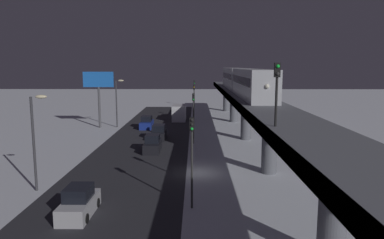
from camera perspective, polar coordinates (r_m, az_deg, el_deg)
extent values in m
plane|color=silver|center=(34.00, 0.73, -8.37)|extent=(240.00, 240.00, 0.00)
cube|color=#28282D|center=(34.58, -10.15, -8.21)|extent=(11.00, 108.12, 0.01)
cube|color=slate|center=(33.51, 12.26, 1.07)|extent=(5.00, 108.12, 0.80)
cube|color=#38383D|center=(33.11, 8.22, 1.09)|extent=(0.24, 105.96, 0.80)
cylinder|color=slate|center=(79.50, 5.44, 3.23)|extent=(1.40, 1.40, 5.24)
cylinder|color=slate|center=(64.20, 6.61, 1.97)|extent=(1.40, 1.40, 5.24)
cylinder|color=slate|center=(49.00, 8.51, -0.09)|extent=(1.40, 1.40, 5.24)
cylinder|color=slate|center=(34.02, 12.10, -3.98)|extent=(1.40, 1.40, 5.24)
cylinder|color=slate|center=(19.77, 21.28, -13.59)|extent=(1.40, 1.40, 5.24)
cube|color=#B7BABF|center=(44.10, 9.46, 5.63)|extent=(2.90, 18.00, 3.40)
cube|color=black|center=(44.08, 9.47, 6.16)|extent=(2.94, 16.20, 0.90)
cube|color=#B7BABF|center=(62.53, 6.82, 6.50)|extent=(2.90, 18.00, 3.40)
cube|color=black|center=(62.51, 6.82, 6.87)|extent=(2.94, 16.20, 0.90)
sphere|color=white|center=(35.19, 11.74, 5.15)|extent=(0.44, 0.44, 0.44)
cylinder|color=black|center=(23.32, 13.12, 2.81)|extent=(0.16, 0.16, 3.20)
cube|color=black|center=(23.22, 13.28, 7.61)|extent=(0.36, 0.28, 0.90)
sphere|color=#19F23F|center=(23.06, 13.39, 8.17)|extent=(0.22, 0.22, 0.22)
sphere|color=#333333|center=(23.07, 13.35, 7.03)|extent=(0.22, 0.22, 0.22)
cube|color=#B2B2B7|center=(25.87, -17.35, -13.00)|extent=(1.80, 4.29, 1.10)
cube|color=black|center=(25.53, -17.45, -10.94)|extent=(1.58, 2.06, 0.87)
cylinder|color=black|center=(24.54, -16.34, -14.75)|extent=(0.20, 0.64, 0.64)
cylinder|color=black|center=(25.07, -20.20, -14.43)|extent=(0.20, 0.64, 0.64)
cylinder|color=black|center=(26.90, -14.67, -12.57)|extent=(0.20, 0.64, 0.64)
cylinder|color=black|center=(27.39, -18.21, -12.34)|extent=(0.20, 0.64, 0.64)
cube|color=black|center=(49.15, -5.25, -2.46)|extent=(1.80, 4.42, 1.10)
cube|color=black|center=(48.97, -5.27, -1.33)|extent=(1.58, 2.12, 0.87)
cube|color=navy|center=(57.98, -7.15, -0.81)|extent=(1.80, 4.32, 1.10)
cube|color=black|center=(57.83, -7.17, 0.15)|extent=(1.58, 2.07, 0.87)
cube|color=black|center=(42.25, -6.21, -4.28)|extent=(1.80, 4.19, 1.10)
cube|color=black|center=(42.05, -6.23, -2.97)|extent=(1.58, 2.01, 0.87)
cube|color=#B2B2B7|center=(69.24, -1.91, 1.31)|extent=(2.30, 2.20, 2.40)
cube|color=silver|center=(65.45, -2.05, 1.06)|extent=(2.40, 5.00, 2.80)
cylinder|color=#2D2D2D|center=(25.14, -0.02, -7.94)|extent=(0.16, 0.16, 5.50)
cube|color=black|center=(24.42, -0.02, -0.72)|extent=(0.32, 0.32, 0.90)
sphere|color=black|center=(24.20, -0.02, -0.09)|extent=(0.20, 0.20, 0.20)
sphere|color=black|center=(24.25, -0.02, -0.79)|extent=(0.20, 0.20, 0.20)
sphere|color=#19E53F|center=(24.30, -0.02, -1.49)|extent=(0.20, 0.20, 0.20)
cylinder|color=#2D2D2D|center=(45.82, 0.23, -0.43)|extent=(0.16, 0.16, 5.50)
cube|color=black|center=(45.43, 0.23, 3.56)|extent=(0.32, 0.32, 0.90)
sphere|color=black|center=(45.23, 0.23, 3.92)|extent=(0.20, 0.20, 0.20)
sphere|color=black|center=(45.25, 0.23, 3.54)|extent=(0.20, 0.20, 0.20)
sphere|color=#19E53F|center=(45.28, 0.23, 3.16)|extent=(0.20, 0.20, 0.20)
cylinder|color=#2D2D2D|center=(66.80, 0.32, 2.39)|extent=(0.16, 0.16, 5.50)
cube|color=black|center=(66.54, 0.32, 5.13)|extent=(0.32, 0.32, 0.90)
sphere|color=black|center=(66.34, 0.32, 5.38)|extent=(0.20, 0.20, 0.20)
sphere|color=yellow|center=(66.36, 0.32, 5.12)|extent=(0.20, 0.20, 0.20)
sphere|color=black|center=(66.38, 0.32, 4.86)|extent=(0.20, 0.20, 0.20)
cylinder|color=#2D2D2D|center=(87.87, 0.36, 3.86)|extent=(0.16, 0.16, 5.50)
cube|color=black|center=(87.67, 0.37, 5.94)|extent=(0.32, 0.32, 0.90)
sphere|color=black|center=(87.47, 0.37, 6.13)|extent=(0.20, 0.20, 0.20)
sphere|color=black|center=(87.49, 0.37, 5.94)|extent=(0.20, 0.20, 0.20)
sphere|color=#19E53F|center=(87.50, 0.37, 5.74)|extent=(0.20, 0.20, 0.20)
cylinder|color=#4C4C51|center=(59.51, -14.38, 1.85)|extent=(0.36, 0.36, 6.50)
cube|color=blue|center=(59.18, -14.54, 6.13)|extent=(4.80, 0.30, 2.40)
cylinder|color=#38383D|center=(30.90, -23.66, -3.64)|extent=(0.20, 0.20, 7.50)
ellipsoid|color=#F4E5B2|center=(30.06, -22.69, 3.33)|extent=(0.90, 0.44, 0.30)
cylinder|color=#38383D|center=(59.22, -11.81, 2.39)|extent=(0.20, 0.20, 7.50)
ellipsoid|color=#F4E5B2|center=(58.78, -11.15, 6.04)|extent=(0.90, 0.44, 0.30)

